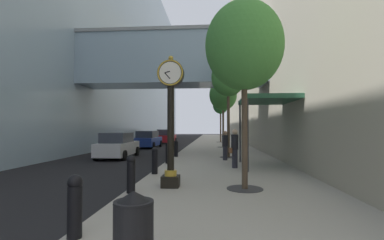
{
  "coord_description": "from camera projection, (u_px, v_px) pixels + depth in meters",
  "views": [
    {
      "loc": [
        2.58,
        -1.27,
        2.02
      ],
      "look_at": [
        0.95,
        20.04,
        2.58
      ],
      "focal_mm": 25.83,
      "sensor_mm": 36.0,
      "label": 1
    }
  ],
  "objects": [
    {
      "name": "street_tree_mid_near",
      "position": [
        228.0,
        78.0,
        17.35
      ],
      "size": [
        2.13,
        2.13,
        6.26
      ],
      "color": "#333335",
      "rests_on": "sidewalk_right"
    },
    {
      "name": "street_tree_mid_far",
      "position": [
        223.0,
        95.0,
        26.18
      ],
      "size": [
        2.61,
        2.61,
        6.48
      ],
      "color": "#333335",
      "rests_on": "sidewalk_right"
    },
    {
      "name": "street_tree_near",
      "position": [
        244.0,
        46.0,
        8.51
      ],
      "size": [
        2.4,
        2.4,
        5.79
      ],
      "color": "#333335",
      "rests_on": "sidewalk_right"
    },
    {
      "name": "building_block_left",
      "position": [
        92.0,
        34.0,
        32.43
      ],
      "size": [
        22.82,
        80.0,
        26.02
      ],
      "color": "#849EB2",
      "rests_on": "ground"
    },
    {
      "name": "street_tree_far",
      "position": [
        221.0,
        105.0,
        35.0
      ],
      "size": [
        1.96,
        1.96,
        5.84
      ],
      "color": "#333335",
      "rests_on": "sidewalk_right"
    },
    {
      "name": "car_blue_far",
      "position": [
        148.0,
        140.0,
        27.18
      ],
      "size": [
        2.15,
        4.66,
        1.66
      ],
      "color": "navy",
      "rests_on": "ground"
    },
    {
      "name": "car_silver_mid",
      "position": [
        118.0,
        146.0,
        18.12
      ],
      "size": [
        2.03,
        4.39,
        1.67
      ],
      "color": "#B7BABF",
      "rests_on": "ground"
    },
    {
      "name": "pedestrian_by_clock",
      "position": [
        225.0,
        145.0,
        15.75
      ],
      "size": [
        0.36,
        0.36,
        1.67
      ],
      "color": "#23232D",
      "rests_on": "sidewalk_right"
    },
    {
      "name": "pedestrian_walking",
      "position": [
        235.0,
        147.0,
        12.78
      ],
      "size": [
        0.51,
        0.42,
        1.81
      ],
      "color": "#23232D",
      "rests_on": "sidewalk_right"
    },
    {
      "name": "sidewalk_right",
      "position": [
        218.0,
        145.0,
        31.08
      ],
      "size": [
        6.36,
        80.0,
        0.14
      ],
      "primitive_type": "cube",
      "color": "#9E998E",
      "rests_on": "ground"
    },
    {
      "name": "building_block_right",
      "position": [
        287.0,
        15.0,
        30.88
      ],
      "size": [
        9.0,
        80.0,
        29.18
      ],
      "color": "#A89E89",
      "rests_on": "ground"
    },
    {
      "name": "bollard_fifth",
      "position": [
        176.0,
        148.0,
        17.58
      ],
      "size": [
        0.26,
        0.26,
        1.07
      ],
      "color": "black",
      "rests_on": "sidewalk_right"
    },
    {
      "name": "street_clock",
      "position": [
        171.0,
        115.0,
        8.75
      ],
      "size": [
        0.84,
        0.55,
        4.17
      ],
      "color": "black",
      "rests_on": "sidewalk_right"
    },
    {
      "name": "storefront_awning",
      "position": [
        266.0,
        101.0,
        13.25
      ],
      "size": [
        2.4,
        3.6,
        3.3
      ],
      "color": "#235138",
      "rests_on": "sidewalk_right"
    },
    {
      "name": "bollard_fourth",
      "position": [
        168.0,
        153.0,
        14.36
      ],
      "size": [
        0.26,
        0.26,
        1.07
      ],
      "color": "black",
      "rests_on": "sidewalk_right"
    },
    {
      "name": "bollard_nearest",
      "position": [
        75.0,
        205.0,
        4.7
      ],
      "size": [
        0.26,
        0.26,
        1.07
      ],
      "color": "black",
      "rests_on": "sidewalk_right"
    },
    {
      "name": "trash_bin",
      "position": [
        133.0,
        230.0,
        3.59
      ],
      "size": [
        0.53,
        0.53,
        1.05
      ],
      "color": "black",
      "rests_on": "sidewalk_right"
    },
    {
      "name": "car_grey_trailing",
      "position": [
        164.0,
        135.0,
        41.61
      ],
      "size": [
        2.17,
        4.18,
        1.71
      ],
      "color": "slate",
      "rests_on": "ground"
    },
    {
      "name": "ground_plane",
      "position": [
        188.0,
        147.0,
        28.33
      ],
      "size": [
        110.0,
        110.0,
        0.0
      ],
      "primitive_type": "plane",
      "color": "black",
      "rests_on": "ground"
    },
    {
      "name": "bollard_third",
      "position": [
        155.0,
        160.0,
        11.14
      ],
      "size": [
        0.26,
        0.26,
        1.07
      ],
      "color": "black",
      "rests_on": "sidewalk_right"
    },
    {
      "name": "bollard_second",
      "position": [
        131.0,
        173.0,
        7.92
      ],
      "size": [
        0.26,
        0.26,
        1.07
      ],
      "color": "black",
      "rests_on": "sidewalk_right"
    },
    {
      "name": "car_red_near",
      "position": [
        167.0,
        137.0,
        34.39
      ],
      "size": [
        2.06,
        4.44,
        1.69
      ],
      "color": "#AD191E",
      "rests_on": "ground"
    }
  ]
}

